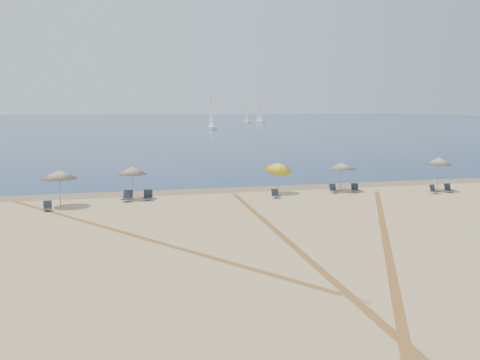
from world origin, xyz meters
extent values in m
plane|color=tan|center=(0.00, 0.00, 0.00)|extent=(160.00, 160.00, 0.00)
plane|color=#0C2151|center=(0.00, 225.00, 0.01)|extent=(500.00, 500.00, 0.00)
plane|color=olive|center=(0.00, 24.00, 0.00)|extent=(500.00, 500.00, 0.00)
cylinder|color=gray|center=(-11.67, 19.73, 1.12)|extent=(0.05, 0.05, 2.24)
cone|color=beige|center=(-11.67, 19.73, 2.09)|extent=(2.26, 2.26, 0.55)
sphere|color=gray|center=(-11.67, 19.73, 2.39)|extent=(0.08, 0.08, 0.08)
cylinder|color=gray|center=(-7.14, 21.44, 1.08)|extent=(0.05, 0.05, 2.16)
cone|color=beige|center=(-7.14, 21.44, 2.01)|extent=(1.93, 1.93, 0.55)
sphere|color=gray|center=(-7.14, 21.44, 2.31)|extent=(0.08, 0.08, 0.08)
cylinder|color=gray|center=(3.14, 20.88, 1.08)|extent=(0.05, 0.73, 2.17)
cone|color=yellow|center=(3.14, 21.17, 2.01)|extent=(1.95, 2.03, 1.11)
sphere|color=gray|center=(3.14, 21.17, 2.31)|extent=(0.08, 0.08, 0.08)
cylinder|color=gray|center=(8.06, 21.30, 1.02)|extent=(0.05, 0.23, 2.04)
cone|color=beige|center=(8.06, 21.22, 1.89)|extent=(2.29, 2.33, 0.75)
sphere|color=gray|center=(8.06, 21.22, 2.19)|extent=(0.08, 0.08, 0.08)
cylinder|color=gray|center=(15.05, 19.47, 1.22)|extent=(0.05, 0.05, 2.45)
cone|color=beige|center=(15.05, 19.47, 2.30)|extent=(1.90, 1.90, 0.55)
sphere|color=gray|center=(15.05, 19.47, 2.60)|extent=(0.08, 0.08, 0.08)
cube|color=black|center=(-12.31, 18.68, 0.16)|extent=(0.55, 0.55, 0.05)
cube|color=black|center=(-12.34, 18.92, 0.38)|extent=(0.51, 0.24, 0.44)
cylinder|color=#A5A5AD|center=(-12.50, 18.47, 0.08)|extent=(0.02, 0.02, 0.16)
cylinder|color=#A5A5AD|center=(-12.11, 18.52, 0.08)|extent=(0.02, 0.02, 0.16)
cube|color=black|center=(-7.59, 20.67, 0.20)|extent=(0.78, 0.78, 0.06)
cube|color=black|center=(-7.49, 20.96, 0.47)|extent=(0.65, 0.41, 0.55)
cylinder|color=#A5A5AD|center=(-7.82, 20.53, 0.10)|extent=(0.03, 0.03, 0.20)
cylinder|color=#A5A5AD|center=(-7.35, 20.37, 0.10)|extent=(0.03, 0.03, 0.20)
cube|color=black|center=(-6.19, 20.76, 0.19)|extent=(0.67, 0.67, 0.05)
cube|color=black|center=(-6.15, 21.05, 0.45)|extent=(0.61, 0.30, 0.52)
cylinder|color=#A5A5AD|center=(-6.43, 20.59, 0.10)|extent=(0.03, 0.03, 0.19)
cylinder|color=#A5A5AD|center=(-5.96, 20.51, 0.10)|extent=(0.03, 0.03, 0.19)
cube|color=black|center=(2.50, 19.59, 0.17)|extent=(0.60, 0.60, 0.05)
cube|color=black|center=(2.45, 19.83, 0.39)|extent=(0.54, 0.28, 0.45)
cylinder|color=#A5A5AD|center=(2.30, 19.36, 0.08)|extent=(0.02, 0.02, 0.17)
cylinder|color=#A5A5AD|center=(2.70, 19.45, 0.08)|extent=(0.02, 0.02, 0.17)
cube|color=black|center=(7.29, 20.58, 0.18)|extent=(0.65, 0.65, 0.05)
cube|color=black|center=(7.23, 20.84, 0.41)|extent=(0.57, 0.32, 0.48)
cylinder|color=#A5A5AD|center=(7.08, 20.34, 0.09)|extent=(0.02, 0.02, 0.18)
cylinder|color=#A5A5AD|center=(7.50, 20.43, 0.09)|extent=(0.02, 0.02, 0.18)
cube|color=black|center=(8.97, 20.66, 0.17)|extent=(0.62, 0.62, 0.05)
cube|color=black|center=(9.03, 20.91, 0.39)|extent=(0.54, 0.31, 0.46)
cylinder|color=#A5A5AD|center=(8.77, 20.52, 0.08)|extent=(0.02, 0.02, 0.17)
cylinder|color=#A5A5AD|center=(9.17, 20.43, 0.08)|extent=(0.02, 0.02, 0.17)
cube|color=black|center=(14.28, 18.60, 0.17)|extent=(0.67, 0.67, 0.05)
cube|color=black|center=(14.19, 18.84, 0.40)|extent=(0.56, 0.36, 0.47)
cylinder|color=#A5A5AD|center=(14.08, 18.34, 0.09)|extent=(0.02, 0.02, 0.17)
cylinder|color=#A5A5AD|center=(14.47, 18.48, 0.09)|extent=(0.02, 0.02, 0.17)
cube|color=black|center=(15.61, 18.80, 0.17)|extent=(0.57, 0.57, 0.05)
cube|color=black|center=(15.59, 19.05, 0.40)|extent=(0.54, 0.24, 0.47)
cylinder|color=#A5A5AD|center=(15.40, 18.59, 0.09)|extent=(0.02, 0.02, 0.17)
cylinder|color=#A5A5AD|center=(15.82, 18.62, 0.09)|extent=(0.02, 0.02, 0.17)
cube|color=white|center=(49.49, 188.09, 0.30)|extent=(3.52, 5.36, 0.58)
cylinder|color=gray|center=(49.49, 188.09, 4.05)|extent=(0.12, 0.12, 7.71)
cube|color=white|center=(18.88, 131.63, 0.34)|extent=(2.33, 6.20, 0.66)
cylinder|color=gray|center=(18.88, 131.63, 4.62)|extent=(0.13, 0.13, 8.80)
cube|color=white|center=(43.24, 184.95, 0.24)|extent=(2.05, 4.45, 0.47)
cylinder|color=gray|center=(43.24, 184.95, 3.29)|extent=(0.09, 0.09, 6.27)
plane|color=tan|center=(-0.52, 7.79, 0.00)|extent=(29.07, 29.07, 0.00)
plane|color=tan|center=(-0.48, 8.89, 0.00)|extent=(29.07, 29.07, 0.00)
plane|color=tan|center=(4.16, 7.83, 0.00)|extent=(37.68, 37.68, 0.00)
plane|color=tan|center=(4.66, 8.81, 0.00)|extent=(37.68, 37.68, 0.00)
plane|color=tan|center=(-8.12, 12.39, 0.00)|extent=(38.81, 38.81, 0.00)
plane|color=tan|center=(-8.73, 13.31, 0.00)|extent=(38.81, 38.81, 0.00)
camera|label=1|loc=(-8.21, -13.42, 6.24)|focal=38.11mm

